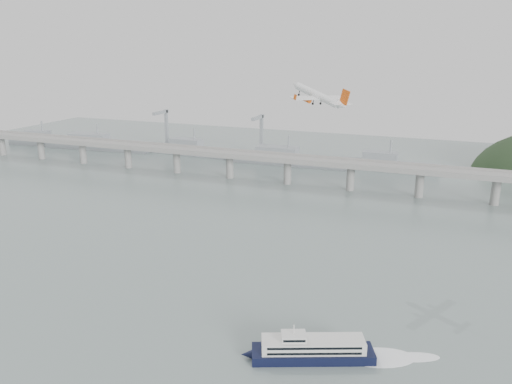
% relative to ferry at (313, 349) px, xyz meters
% --- Properties ---
extents(ground, '(900.00, 900.00, 0.00)m').
position_rel_ferry_xyz_m(ground, '(-49.52, 16.93, -3.60)').
color(ground, slate).
rests_on(ground, ground).
extents(bridge, '(800.00, 22.00, 23.90)m').
position_rel_ferry_xyz_m(bridge, '(-50.67, 216.93, 14.05)').
color(bridge, gray).
rests_on(bridge, ground).
extents(distant_fleet, '(453.00, 60.90, 40.00)m').
position_rel_ferry_xyz_m(distant_fleet, '(-204.87, 282.01, 2.62)').
color(distant_fleet, gray).
rests_on(distant_fleet, ground).
extents(ferry, '(66.90, 32.59, 13.28)m').
position_rel_ferry_xyz_m(ferry, '(0.00, 0.00, 0.00)').
color(ferry, black).
rests_on(ferry, ground).
extents(airliner, '(33.55, 32.01, 11.98)m').
position_rel_ferry_xyz_m(airliner, '(-21.90, 81.46, 79.48)').
color(airliner, white).
rests_on(airliner, ground).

